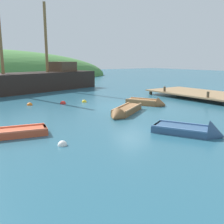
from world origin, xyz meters
The scene contains 10 objects.
ground_plane centered at (0.00, 0.00, 0.00)m, with size 120.00×120.00×0.00m, color #285B70.
dock centered at (7.67, 0.00, 0.36)m, with size 4.68×8.82×1.50m.
sailing_ship centered at (-2.85, 13.10, 0.70)m, with size 17.91×7.86×10.78m.
rowboat_outer_right centered at (-1.91, -1.69, 0.12)m, with size 3.76×2.84×0.88m.
rowboat_far centered at (1.45, -0.16, 0.13)m, with size 2.16×3.05×0.94m.
rowboat_outer_left centered at (-1.97, -6.82, 0.09)m, with size 2.49×3.25×1.21m.
buoy_orange centered at (-5.65, 4.70, 0.00)m, with size 0.40×0.40×0.40m, color orange.
buoy_red centered at (-3.39, 3.93, 0.00)m, with size 0.43×0.43×0.43m, color red.
buoy_yellow centered at (-1.75, 3.62, 0.00)m, with size 0.38×0.38×0.38m, color yellow.
buoy_white centered at (-7.36, -4.85, 0.00)m, with size 0.37×0.37×0.37m, color white.
Camera 1 is at (-11.14, -13.64, 3.25)m, focal length 40.90 mm.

